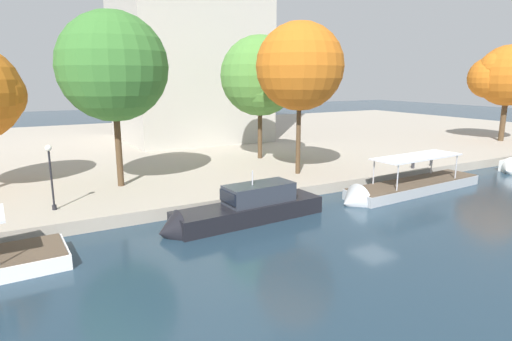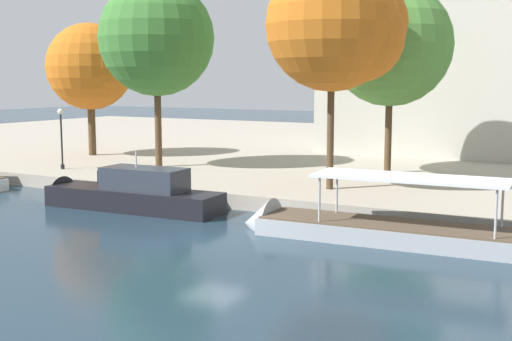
# 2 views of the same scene
# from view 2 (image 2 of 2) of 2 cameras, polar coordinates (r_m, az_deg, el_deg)

# --- Properties ---
(ground_plane) EXTENTS (220.00, 220.00, 0.00)m
(ground_plane) POSITION_cam_2_polar(r_m,az_deg,el_deg) (29.04, -3.68, -5.85)
(ground_plane) COLOR #1E3342
(dock_promenade) EXTENTS (120.00, 55.00, 0.82)m
(dock_promenade) POSITION_cam_2_polar(r_m,az_deg,el_deg) (59.69, 14.19, 1.34)
(dock_promenade) COLOR #A39989
(dock_promenade) RESTS_ON ground_plane
(motor_yacht_1) EXTENTS (11.02, 3.09, 4.05)m
(motor_yacht_1) POSITION_cam_2_polar(r_m,az_deg,el_deg) (36.26, -11.04, -2.28)
(motor_yacht_1) COLOR black
(motor_yacht_1) RESTS_ON ground_plane
(tour_boat_2) EXTENTS (14.23, 3.56, 3.93)m
(tour_boat_2) POSITION_cam_2_polar(r_m,az_deg,el_deg) (29.16, 10.63, -5.26)
(tour_boat_2) COLOR #9EA3A8
(tour_boat_2) RESTS_ON ground_plane
(lamp_post) EXTENTS (0.39, 0.39, 4.07)m
(lamp_post) POSITION_cam_2_polar(r_m,az_deg,el_deg) (46.92, -16.19, 3.13)
(lamp_post) COLOR black
(lamp_post) RESTS_ON dock_promenade
(tree_0) EXTENTS (7.83, 7.83, 12.69)m
(tree_0) POSITION_cam_2_polar(r_m,az_deg,el_deg) (46.77, -8.36, 11.34)
(tree_0) COLOR #4C3823
(tree_0) RESTS_ON dock_promenade
(tree_2) EXTENTS (7.79, 7.79, 12.08)m
(tree_2) POSITION_cam_2_polar(r_m,az_deg,el_deg) (43.80, 11.07, 10.04)
(tree_2) COLOR #4C3823
(tree_2) RESTS_ON dock_promenade
(tree_3) EXTENTS (6.94, 6.79, 10.40)m
(tree_3) POSITION_cam_2_polar(r_m,az_deg,el_deg) (54.68, -13.70, 8.52)
(tree_3) COLOR #4C3823
(tree_3) RESTS_ON dock_promenade
(tree_4) EXTENTS (7.38, 7.51, 12.47)m
(tree_4) POSITION_cam_2_polar(r_m,az_deg,el_deg) (37.07, 7.38, 12.00)
(tree_4) COLOR #4C3823
(tree_4) RESTS_ON dock_promenade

